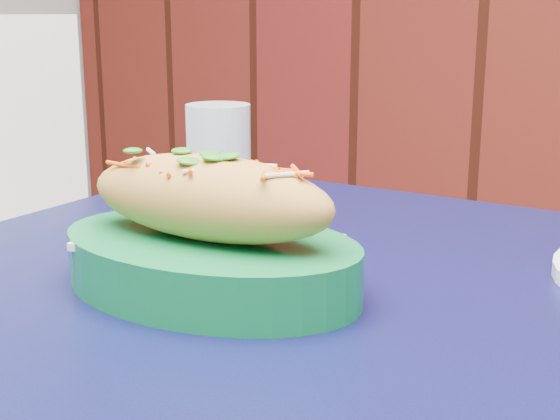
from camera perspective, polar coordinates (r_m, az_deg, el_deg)
The scene contains 2 objects.
banh_mi_basket at distance 0.60m, azimuth -5.20°, elevation -1.88°, with size 0.27×0.20×0.12m.
water_glass at distance 0.86m, azimuth -4.50°, elevation 3.93°, with size 0.07×0.07×0.11m, color silver.
Camera 1 is at (0.10, 1.01, 0.96)m, focal length 50.00 mm.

